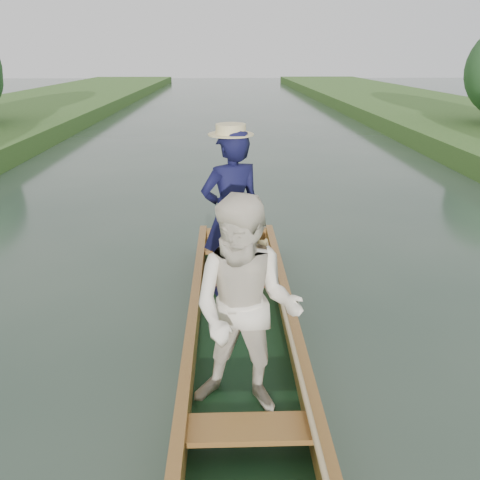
{
  "coord_description": "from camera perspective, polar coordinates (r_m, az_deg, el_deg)",
  "views": [
    {
      "loc": [
        -0.15,
        -4.33,
        2.92
      ],
      "look_at": [
        0.0,
        0.6,
        0.95
      ],
      "focal_mm": 35.0,
      "sensor_mm": 36.0,
      "label": 1
    }
  ],
  "objects": [
    {
      "name": "ground",
      "position": [
        5.22,
        0.21,
        -12.21
      ],
      "size": [
        120.0,
        120.0,
        0.0
      ],
      "primitive_type": "plane",
      "color": "#283D30",
      "rests_on": "ground"
    },
    {
      "name": "trees_far",
      "position": [
        11.82,
        -4.04,
        19.2
      ],
      "size": [
        22.92,
        14.99,
        4.32
      ],
      "color": "#47331E",
      "rests_on": "ground"
    },
    {
      "name": "punt",
      "position": [
        4.75,
        0.01,
        -5.08
      ],
      "size": [
        1.12,
        5.08,
        2.17
      ],
      "color": "black",
      "rests_on": "ground"
    }
  ]
}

